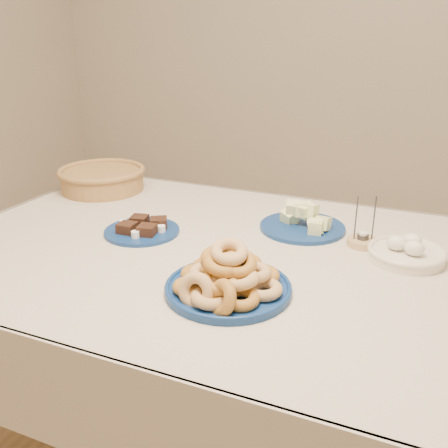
{
  "coord_description": "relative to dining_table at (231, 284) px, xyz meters",
  "views": [
    {
      "loc": [
        0.49,
        -1.19,
        1.33
      ],
      "look_at": [
        0.0,
        -0.05,
        0.85
      ],
      "focal_mm": 40.0,
      "sensor_mm": 36.0,
      "label": 1
    }
  ],
  "objects": [
    {
      "name": "candle_holder",
      "position": [
        0.33,
        0.19,
        0.12
      ],
      "size": [
        0.12,
        0.12,
        0.15
      ],
      "rotation": [
        0.0,
        0.0,
        0.42
      ],
      "color": "tan",
      "rests_on": "dining_table"
    },
    {
      "name": "melon_plate",
      "position": [
        0.14,
        0.24,
        0.13
      ],
      "size": [
        0.3,
        0.3,
        0.09
      ],
      "rotation": [
        0.0,
        0.0,
        0.16
      ],
      "color": "navy",
      "rests_on": "dining_table"
    },
    {
      "name": "donut_platter",
      "position": [
        0.08,
        -0.23,
        0.14
      ],
      "size": [
        0.36,
        0.36,
        0.14
      ],
      "rotation": [
        0.0,
        0.0,
        -0.22
      ],
      "color": "navy",
      "rests_on": "dining_table"
    },
    {
      "name": "brownie_plate",
      "position": [
        -0.3,
        0.02,
        0.12
      ],
      "size": [
        0.28,
        0.28,
        0.04
      ],
      "rotation": [
        0.0,
        0.0,
        0.26
      ],
      "color": "navy",
      "rests_on": "dining_table"
    },
    {
      "name": "egg_bowl",
      "position": [
        0.46,
        0.13,
        0.13
      ],
      "size": [
        0.23,
        0.23,
        0.07
      ],
      "rotation": [
        0.0,
        0.0,
        -0.15
      ],
      "color": "silver",
      "rests_on": "dining_table"
    },
    {
      "name": "dining_table",
      "position": [
        0.0,
        0.0,
        0.0
      ],
      "size": [
        1.71,
        1.11,
        0.75
      ],
      "color": "brown",
      "rests_on": "ground"
    },
    {
      "name": "wicker_basket",
      "position": [
        -0.68,
        0.34,
        0.15
      ],
      "size": [
        0.34,
        0.34,
        0.09
      ],
      "rotation": [
        0.0,
        0.0,
        0.01
      ],
      "color": "brown",
      "rests_on": "dining_table"
    }
  ]
}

